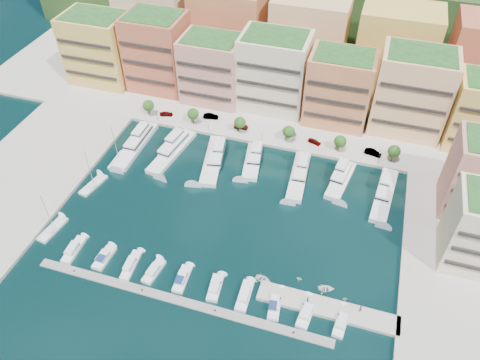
# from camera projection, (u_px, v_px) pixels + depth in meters

# --- Properties ---
(ground) EXTENTS (400.00, 400.00, 0.00)m
(ground) POSITION_uv_depth(u_px,v_px,m) (231.00, 212.00, 127.23)
(ground) COLOR black
(ground) RESTS_ON ground
(north_quay) EXTENTS (220.00, 64.00, 2.00)m
(north_quay) POSITION_uv_depth(u_px,v_px,m) (284.00, 93.00, 170.32)
(north_quay) COLOR #9E998E
(north_quay) RESTS_ON ground
(east_quay) EXTENTS (34.00, 76.00, 2.00)m
(east_quay) POSITION_uv_depth(u_px,v_px,m) (475.00, 295.00, 108.20)
(east_quay) COLOR #9E998E
(east_quay) RESTS_ON ground
(west_quay) EXTENTS (34.00, 76.00, 2.00)m
(west_quay) POSITION_uv_depth(u_px,v_px,m) (19.00, 184.00, 135.14)
(west_quay) COLOR #9E998E
(west_quay) RESTS_ON ground
(hillside) EXTENTS (240.00, 40.00, 58.00)m
(hillside) POSITION_uv_depth(u_px,v_px,m) (310.00, 35.00, 203.68)
(hillside) COLOR #1E3616
(hillside) RESTS_ON ground
(south_pontoon) EXTENTS (72.00, 2.20, 0.35)m
(south_pontoon) POSITION_uv_depth(u_px,v_px,m) (178.00, 301.00, 107.03)
(south_pontoon) COLOR gray
(south_pontoon) RESTS_ON ground
(finger_pier) EXTENTS (32.00, 5.00, 2.00)m
(finger_pier) POSITION_uv_depth(u_px,v_px,m) (327.00, 309.00, 105.42)
(finger_pier) COLOR #9E998E
(finger_pier) RESTS_ON ground
(apartment_0) EXTENTS (22.00, 16.50, 24.80)m
(apartment_0) POSITION_uv_depth(u_px,v_px,m) (99.00, 48.00, 167.19)
(apartment_0) COLOR #E1B652
(apartment_0) RESTS_ON north_quay
(apartment_1) EXTENTS (20.00, 16.50, 26.80)m
(apartment_1) POSITION_uv_depth(u_px,v_px,m) (157.00, 52.00, 163.12)
(apartment_1) COLOR #B64E3C
(apartment_1) RESTS_ON north_quay
(apartment_2) EXTENTS (20.00, 15.50, 22.80)m
(apartment_2) POSITION_uv_depth(u_px,v_px,m) (212.00, 69.00, 158.53)
(apartment_2) COLOR tan
(apartment_2) RESTS_ON north_quay
(apartment_3) EXTENTS (22.00, 16.50, 25.80)m
(apartment_3) POSITION_uv_depth(u_px,v_px,m) (274.00, 72.00, 154.33)
(apartment_3) COLOR beige
(apartment_3) RESTS_ON north_quay
(apartment_4) EXTENTS (20.00, 15.50, 23.80)m
(apartment_4) POSITION_uv_depth(u_px,v_px,m) (339.00, 88.00, 148.85)
(apartment_4) COLOR #E28554
(apartment_4) RESTS_ON north_quay
(apartment_5) EXTENTS (22.00, 16.50, 26.80)m
(apartment_5) POSITION_uv_depth(u_px,v_px,m) (412.00, 92.00, 144.43)
(apartment_5) COLOR #F0B47F
(apartment_5) RESTS_ON north_quay
(backblock_0) EXTENTS (26.00, 18.00, 30.00)m
(backblock_0) POSITION_uv_depth(u_px,v_px,m) (155.00, 17.00, 179.65)
(backblock_0) COLOR beige
(backblock_0) RESTS_ON north_quay
(backblock_1) EXTENTS (26.00, 18.00, 30.00)m
(backblock_1) POSITION_uv_depth(u_px,v_px,m) (229.00, 28.00, 173.13)
(backblock_1) COLOR #E28554
(backblock_1) RESTS_ON north_quay
(backblock_2) EXTENTS (26.00, 18.00, 30.00)m
(backblock_2) POSITION_uv_depth(u_px,v_px,m) (308.00, 39.00, 166.61)
(backblock_2) COLOR #F0B47F
(backblock_2) RESTS_ON north_quay
(backblock_3) EXTENTS (26.00, 18.00, 30.00)m
(backblock_3) POSITION_uv_depth(u_px,v_px,m) (395.00, 51.00, 160.09)
(backblock_3) COLOR #E1B652
(backblock_3) RESTS_ON north_quay
(tree_0) EXTENTS (3.80, 3.80, 5.65)m
(tree_0) POSITION_uv_depth(u_px,v_px,m) (148.00, 106.00, 155.95)
(tree_0) COLOR #473323
(tree_0) RESTS_ON north_quay
(tree_1) EXTENTS (3.80, 3.80, 5.65)m
(tree_1) POSITION_uv_depth(u_px,v_px,m) (193.00, 114.00, 152.48)
(tree_1) COLOR #473323
(tree_1) RESTS_ON north_quay
(tree_2) EXTENTS (3.80, 3.80, 5.65)m
(tree_2) POSITION_uv_depth(u_px,v_px,m) (240.00, 123.00, 149.00)
(tree_2) COLOR #473323
(tree_2) RESTS_ON north_quay
(tree_3) EXTENTS (3.80, 3.80, 5.65)m
(tree_3) POSITION_uv_depth(u_px,v_px,m) (289.00, 132.00, 145.52)
(tree_3) COLOR #473323
(tree_3) RESTS_ON north_quay
(tree_4) EXTENTS (3.80, 3.80, 5.65)m
(tree_4) POSITION_uv_depth(u_px,v_px,m) (340.00, 141.00, 142.05)
(tree_4) COLOR #473323
(tree_4) RESTS_ON north_quay
(tree_5) EXTENTS (3.80, 3.80, 5.65)m
(tree_5) POSITION_uv_depth(u_px,v_px,m) (394.00, 151.00, 138.57)
(tree_5) COLOR #473323
(tree_5) RESTS_ON north_quay
(lamppost_0) EXTENTS (0.30, 0.30, 4.20)m
(lamppost_0) POSITION_uv_depth(u_px,v_px,m) (157.00, 114.00, 154.11)
(lamppost_0) COLOR black
(lamppost_0) RESTS_ON north_quay
(lamppost_1) EXTENTS (0.30, 0.30, 4.20)m
(lamppost_1) POSITION_uv_depth(u_px,v_px,m) (208.00, 123.00, 150.20)
(lamppost_1) COLOR black
(lamppost_1) RESTS_ON north_quay
(lamppost_2) EXTENTS (0.30, 0.30, 4.20)m
(lamppost_2) POSITION_uv_depth(u_px,v_px,m) (262.00, 134.00, 146.29)
(lamppost_2) COLOR black
(lamppost_2) RESTS_ON north_quay
(lamppost_3) EXTENTS (0.30, 0.30, 4.20)m
(lamppost_3) POSITION_uv_depth(u_px,v_px,m) (319.00, 144.00, 142.38)
(lamppost_3) COLOR black
(lamppost_3) RESTS_ON north_quay
(lamppost_4) EXTENTS (0.30, 0.30, 4.20)m
(lamppost_4) POSITION_uv_depth(u_px,v_px,m) (379.00, 156.00, 138.47)
(lamppost_4) COLOR black
(lamppost_4) RESTS_ON north_quay
(yacht_0) EXTENTS (4.78, 23.11, 7.30)m
(yacht_0) POSITION_uv_depth(u_px,v_px,m) (137.00, 142.00, 147.30)
(yacht_0) COLOR silver
(yacht_0) RESTS_ON ground
(yacht_1) EXTENTS (8.02, 22.91, 7.30)m
(yacht_1) POSITION_uv_depth(u_px,v_px,m) (173.00, 150.00, 144.91)
(yacht_1) COLOR silver
(yacht_1) RESTS_ON ground
(yacht_2) EXTENTS (9.09, 22.80, 7.30)m
(yacht_2) POSITION_uv_depth(u_px,v_px,m) (214.00, 157.00, 141.99)
(yacht_2) COLOR silver
(yacht_2) RESTS_ON ground
(yacht_3) EXTENTS (7.07, 16.71, 7.30)m
(yacht_3) POSITION_uv_depth(u_px,v_px,m) (253.00, 159.00, 141.41)
(yacht_3) COLOR silver
(yacht_3) RESTS_ON ground
(yacht_4) EXTENTS (5.87, 21.11, 7.30)m
(yacht_4) POSITION_uv_depth(u_px,v_px,m) (299.00, 174.00, 136.77)
(yacht_4) COLOR silver
(yacht_4) RESTS_ON ground
(yacht_5) EXTENTS (7.09, 17.39, 7.30)m
(yacht_5) POSITION_uv_depth(u_px,v_px,m) (341.00, 178.00, 135.39)
(yacht_5) COLOR silver
(yacht_5) RESTS_ON ground
(yacht_6) EXTENTS (6.32, 22.12, 7.30)m
(yacht_6) POSITION_uv_depth(u_px,v_px,m) (385.00, 192.00, 131.10)
(yacht_6) COLOR silver
(yacht_6) RESTS_ON ground
(cruiser_0) EXTENTS (2.98, 8.59, 2.55)m
(cruiser_0) POSITION_uv_depth(u_px,v_px,m) (74.00, 250.00, 117.04)
(cruiser_0) COLOR white
(cruiser_0) RESTS_ON ground
(cruiser_1) EXTENTS (3.12, 7.43, 2.66)m
(cruiser_1) POSITION_uv_depth(u_px,v_px,m) (104.00, 258.00, 115.16)
(cruiser_1) COLOR white
(cruiser_1) RESTS_ON ground
(cruiser_2) EXTENTS (2.97, 8.87, 2.55)m
(cruiser_2) POSITION_uv_depth(u_px,v_px,m) (131.00, 265.00, 113.59)
(cruiser_2) COLOR white
(cruiser_2) RESTS_ON ground
(cruiser_3) EXTENTS (3.46, 7.63, 2.55)m
(cruiser_3) POSITION_uv_depth(u_px,v_px,m) (154.00, 271.00, 112.28)
(cruiser_3) COLOR white
(cruiser_3) RESTS_ON ground
(cruiser_4) EXTENTS (3.05, 7.80, 2.66)m
(cruiser_4) POSITION_uv_depth(u_px,v_px,m) (182.00, 279.00, 110.64)
(cruiser_4) COLOR white
(cruiser_4) RESTS_ON ground
(cruiser_5) EXTENTS (3.41, 7.53, 2.55)m
(cruiser_5) POSITION_uv_depth(u_px,v_px,m) (215.00, 288.00, 108.87)
(cruiser_5) COLOR white
(cruiser_5) RESTS_ON ground
(cruiser_6) EXTENTS (2.92, 8.33, 2.55)m
(cruiser_6) POSITION_uv_depth(u_px,v_px,m) (245.00, 296.00, 107.31)
(cruiser_6) COLOR white
(cruiser_6) RESTS_ON ground
(cruiser_7) EXTENTS (3.51, 8.43, 2.66)m
(cruiser_7) POSITION_uv_depth(u_px,v_px,m) (275.00, 304.00, 105.72)
(cruiser_7) COLOR white
(cruiser_7) RESTS_ON ground
(cruiser_8) EXTENTS (3.60, 8.45, 2.55)m
(cruiser_8) POSITION_uv_depth(u_px,v_px,m) (306.00, 313.00, 104.16)
(cruiser_8) COLOR white
(cruiser_8) RESTS_ON ground
(cruiser_9) EXTENTS (3.17, 8.03, 2.55)m
(cruiser_9) POSITION_uv_depth(u_px,v_px,m) (341.00, 322.00, 102.48)
(cruiser_9) COLOR white
(cruiser_9) RESTS_ON ground
(sailboat_1) EXTENTS (4.64, 9.78, 13.20)m
(sailboat_1) POSITION_uv_depth(u_px,v_px,m) (93.00, 185.00, 134.38)
(sailboat_1) COLOR silver
(sailboat_1) RESTS_ON ground
(sailboat_0) EXTENTS (4.01, 9.41, 13.20)m
(sailboat_0) POSITION_uv_depth(u_px,v_px,m) (53.00, 230.00, 122.18)
(sailboat_0) COLOR silver
(sailboat_0) RESTS_ON ground
(sailboat_2) EXTENTS (2.81, 8.39, 13.20)m
(sailboat_2) POSITION_uv_depth(u_px,v_px,m) (118.00, 161.00, 142.17)
(sailboat_2) COLOR silver
(sailboat_2) RESTS_ON ground
(tender_1) EXTENTS (1.56, 1.39, 0.75)m
(tender_1) POSITION_uv_depth(u_px,v_px,m) (299.00, 279.00, 110.99)
(tender_1) COLOR beige
(tender_1) RESTS_ON ground
(tender_0) EXTENTS (4.19, 3.30, 0.79)m
(tender_0) POSITION_uv_depth(u_px,v_px,m) (263.00, 279.00, 110.84)
(tender_0) COLOR white
(tender_0) RESTS_ON ground
(tender_2) EXTENTS (4.36, 3.57, 0.79)m
(tender_2) POSITION_uv_depth(u_px,v_px,m) (326.00, 289.00, 108.90)
(tender_2) COLOR white
(tender_2) RESTS_ON ground
(tender_3) EXTENTS (1.68, 1.58, 0.72)m
(tender_3) POSITION_uv_depth(u_px,v_px,m) (345.00, 299.00, 106.98)
(tender_3) COLOR #C1B994
(tender_3) RESTS_ON ground
(car_0) EXTENTS (4.69, 3.06, 1.48)m
(car_0) POSITION_uv_depth(u_px,v_px,m) (166.00, 114.00, 157.71)
(car_0) COLOR gray
(car_0) RESTS_ON north_quay
(car_1) EXTENTS (5.21, 2.58, 1.64)m
(car_1) POSITION_uv_depth(u_px,v_px,m) (211.00, 116.00, 156.51)
(car_1) COLOR gray
(car_1) RESTS_ON north_quay
(car_2) EXTENTS (4.89, 2.49, 1.32)m
(car_2) POSITION_uv_depth(u_px,v_px,m) (241.00, 126.00, 152.70)
(car_2) COLOR gray
(car_2) RESTS_ON north_quay
(car_3) EXTENTS (4.72, 2.30, 1.32)m
(car_3) POSITION_uv_depth(u_px,v_px,m) (289.00, 132.00, 150.40)
(car_3) COLOR gray
(car_3) RESTS_ON north_quay
(car_4) EXTENTS (4.51, 2.93, 1.43)m
(car_4) POSITION_uv_depth(u_px,v_px,m) (315.00, 141.00, 146.83)
(car_4) COLOR gray
(car_4) RESTS_ON north_quay
(car_5) EXTENTS (5.37, 2.74, 1.69)m
(car_5) POSITION_uv_depth(u_px,v_px,m) (373.00, 153.00, 142.69)
(car_5) COLOR gray
(car_5) RESTS_ON north_quay
(person_0) EXTENTS (0.76, 0.81, 1.87)m
(person_0) POSITION_uv_depth(u_px,v_px,m) (308.00, 299.00, 105.06)
(person_0) COLOR #25344B
(person_0) RESTS_ON finger_pier
(person_1) EXTENTS (1.17, 1.08, 1.93)m
(person_1) POSITION_uv_depth(u_px,v_px,m) (360.00, 308.00, 103.36)
(person_1) COLOR brown
(person_1) RESTS_ON finger_pier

